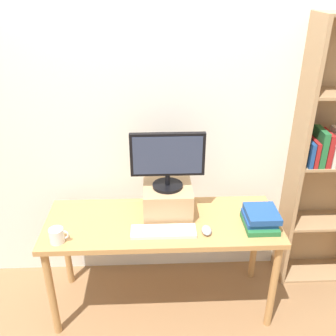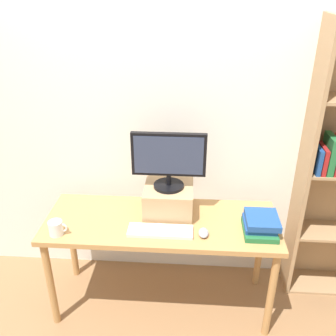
{
  "view_description": "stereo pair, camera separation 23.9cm",
  "coord_description": "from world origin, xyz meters",
  "px_view_note": "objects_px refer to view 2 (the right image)",
  "views": [
    {
      "loc": [
        -0.05,
        -2.09,
        2.2
      ],
      "look_at": [
        0.04,
        0.05,
        1.12
      ],
      "focal_mm": 40.0,
      "sensor_mm": 36.0,
      "label": 1
    },
    {
      "loc": [
        0.19,
        -2.08,
        2.2
      ],
      "look_at": [
        0.04,
        0.05,
        1.12
      ],
      "focal_mm": 40.0,
      "sensor_mm": 36.0,
      "label": 2
    }
  ],
  "objects_px": {
    "riser_box": "(169,199)",
    "coffee_mug": "(56,228)",
    "desk": "(161,230)",
    "keyboard": "(160,231)",
    "computer_monitor": "(169,159)",
    "book_stack": "(260,224)",
    "computer_mouse": "(204,233)"
  },
  "relations": [
    {
      "from": "riser_box",
      "to": "keyboard",
      "type": "distance_m",
      "value": 0.27
    },
    {
      "from": "computer_monitor",
      "to": "book_stack",
      "type": "relative_size",
      "value": 1.92
    },
    {
      "from": "riser_box",
      "to": "book_stack",
      "type": "xyz_separation_m",
      "value": [
        0.6,
        -0.19,
        -0.05
      ]
    },
    {
      "from": "desk",
      "to": "coffee_mug",
      "type": "bearing_deg",
      "value": -162.99
    },
    {
      "from": "riser_box",
      "to": "keyboard",
      "type": "relative_size",
      "value": 0.79
    },
    {
      "from": "computer_mouse",
      "to": "book_stack",
      "type": "xyz_separation_m",
      "value": [
        0.36,
        0.07,
        0.03
      ]
    },
    {
      "from": "riser_box",
      "to": "computer_monitor",
      "type": "xyz_separation_m",
      "value": [
        0.0,
        -0.0,
        0.31
      ]
    },
    {
      "from": "computer_monitor",
      "to": "book_stack",
      "type": "xyz_separation_m",
      "value": [
        0.6,
        -0.19,
        -0.36
      ]
    },
    {
      "from": "coffee_mug",
      "to": "riser_box",
      "type": "bearing_deg",
      "value": 24.24
    },
    {
      "from": "desk",
      "to": "keyboard",
      "type": "bearing_deg",
      "value": -87.69
    },
    {
      "from": "riser_box",
      "to": "computer_monitor",
      "type": "height_order",
      "value": "computer_monitor"
    },
    {
      "from": "desk",
      "to": "computer_mouse",
      "type": "xyz_separation_m",
      "value": [
        0.28,
        -0.14,
        0.1
      ]
    },
    {
      "from": "book_stack",
      "to": "coffee_mug",
      "type": "xyz_separation_m",
      "value": [
        -1.3,
        -0.12,
        -0.0
      ]
    },
    {
      "from": "computer_monitor",
      "to": "coffee_mug",
      "type": "relative_size",
      "value": 4.06
    },
    {
      "from": "desk",
      "to": "keyboard",
      "type": "relative_size",
      "value": 3.76
    },
    {
      "from": "coffee_mug",
      "to": "computer_monitor",
      "type": "bearing_deg",
      "value": 24.14
    },
    {
      "from": "desk",
      "to": "book_stack",
      "type": "xyz_separation_m",
      "value": [
        0.65,
        -0.08,
        0.14
      ]
    },
    {
      "from": "computer_monitor",
      "to": "keyboard",
      "type": "height_order",
      "value": "computer_monitor"
    },
    {
      "from": "keyboard",
      "to": "coffee_mug",
      "type": "relative_size",
      "value": 3.48
    },
    {
      "from": "riser_box",
      "to": "desk",
      "type": "bearing_deg",
      "value": -110.38
    },
    {
      "from": "computer_mouse",
      "to": "riser_box",
      "type": "bearing_deg",
      "value": 133.04
    },
    {
      "from": "desk",
      "to": "keyboard",
      "type": "xyz_separation_m",
      "value": [
        0.01,
        -0.14,
        0.1
      ]
    },
    {
      "from": "riser_box",
      "to": "keyboard",
      "type": "bearing_deg",
      "value": -98.36
    },
    {
      "from": "desk",
      "to": "riser_box",
      "type": "height_order",
      "value": "riser_box"
    },
    {
      "from": "riser_box",
      "to": "coffee_mug",
      "type": "relative_size",
      "value": 2.75
    },
    {
      "from": "keyboard",
      "to": "computer_mouse",
      "type": "height_order",
      "value": "computer_mouse"
    },
    {
      "from": "keyboard",
      "to": "coffee_mug",
      "type": "height_order",
      "value": "coffee_mug"
    },
    {
      "from": "computer_mouse",
      "to": "coffee_mug",
      "type": "bearing_deg",
      "value": -176.58
    },
    {
      "from": "riser_box",
      "to": "coffee_mug",
      "type": "bearing_deg",
      "value": -155.76
    },
    {
      "from": "book_stack",
      "to": "coffee_mug",
      "type": "bearing_deg",
      "value": -174.53
    },
    {
      "from": "book_stack",
      "to": "keyboard",
      "type": "bearing_deg",
      "value": -174.64
    },
    {
      "from": "computer_monitor",
      "to": "coffee_mug",
      "type": "xyz_separation_m",
      "value": [
        -0.69,
        -0.31,
        -0.36
      ]
    }
  ]
}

